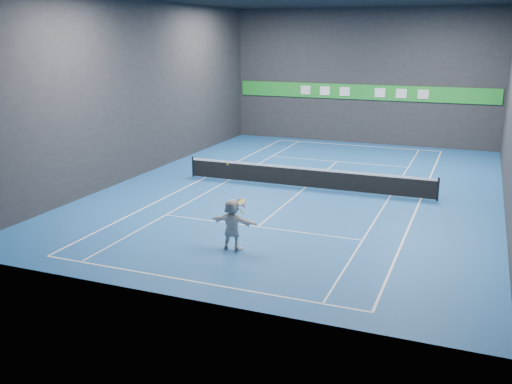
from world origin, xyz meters
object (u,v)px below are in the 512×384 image
at_px(tennis_ball, 227,164).
at_px(tennis_net, 306,177).
at_px(player, 232,224).
at_px(tennis_racket, 241,204).

bearing_deg(tennis_ball, tennis_net, 89.30).
distance_m(player, tennis_racket, 0.84).
relative_size(tennis_ball, tennis_net, 0.01).
bearing_deg(player, tennis_ball, -10.72).
bearing_deg(tennis_racket, tennis_ball, -178.57).
distance_m(player, tennis_ball, 2.10).
relative_size(tennis_ball, tennis_racket, 0.11).
bearing_deg(tennis_net, player, -89.63).
distance_m(tennis_net, tennis_racket, 8.99).
bearing_deg(player, tennis_net, -88.32).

